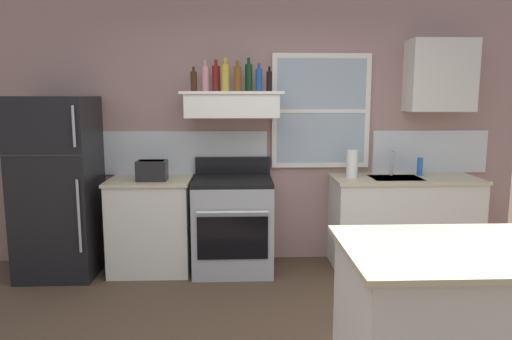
{
  "coord_description": "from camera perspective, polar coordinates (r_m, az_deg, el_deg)",
  "views": [
    {
      "loc": [
        -0.2,
        -2.66,
        1.7
      ],
      "look_at": [
        -0.05,
        1.2,
        1.1
      ],
      "focal_mm": 33.42,
      "sensor_mm": 36.0,
      "label": 1
    }
  ],
  "objects": [
    {
      "name": "bottle_dark_green_wine",
      "position": [
        4.67,
        -0.87,
        11.04
      ],
      "size": [
        0.07,
        0.07,
        0.32
      ],
      "color": "#143819",
      "rests_on": "range_hood_shelf"
    },
    {
      "name": "upper_cabinet_right",
      "position": [
        5.11,
        21.18,
        10.48
      ],
      "size": [
        0.64,
        0.32,
        0.7
      ],
      "color": "silver"
    },
    {
      "name": "toaster",
      "position": [
        4.61,
        -12.35,
        -0.01
      ],
      "size": [
        0.3,
        0.2,
        0.19
      ],
      "color": "black",
      "rests_on": "counter_left_of_stove"
    },
    {
      "name": "paper_towel_roll",
      "position": [
        4.74,
        11.43,
        0.71
      ],
      "size": [
        0.11,
        0.11,
        0.27
      ],
      "primitive_type": "cylinder",
      "color": "white",
      "rests_on": "counter_right_with_sink"
    },
    {
      "name": "refrigerator",
      "position": [
        4.88,
        -22.58,
        -1.88
      ],
      "size": [
        0.7,
        0.72,
        1.7
      ],
      "color": "black",
      "rests_on": "ground_plane"
    },
    {
      "name": "range_hood_shelf",
      "position": [
        4.62,
        -2.88,
        7.87
      ],
      "size": [
        0.96,
        0.52,
        0.24
      ],
      "color": "white"
    },
    {
      "name": "bottle_amber_wine",
      "position": [
        4.56,
        -2.22,
        10.9
      ],
      "size": [
        0.07,
        0.07,
        0.29
      ],
      "color": "brown",
      "rests_on": "range_hood_shelf"
    },
    {
      "name": "counter_right_with_sink",
      "position": [
        5.0,
        17.19,
        -5.95
      ],
      "size": [
        1.43,
        0.63,
        0.91
      ],
      "color": "silver",
      "rests_on": "ground_plane"
    },
    {
      "name": "bottle_red_label_wine",
      "position": [
        4.68,
        -4.8,
        10.9
      ],
      "size": [
        0.07,
        0.07,
        0.3
      ],
      "color": "maroon",
      "rests_on": "range_hood_shelf"
    },
    {
      "name": "stove_range",
      "position": [
        4.69,
        -2.78,
        -6.46
      ],
      "size": [
        0.76,
        0.69,
        1.09
      ],
      "color": "#9EA0A5",
      "rests_on": "ground_plane"
    },
    {
      "name": "bottle_rose_pink",
      "position": [
        4.65,
        -6.08,
        10.86
      ],
      "size": [
        0.07,
        0.07,
        0.29
      ],
      "color": "#C67F84",
      "rests_on": "range_hood_shelf"
    },
    {
      "name": "back_wall",
      "position": [
        4.9,
        0.48,
        4.77
      ],
      "size": [
        5.4,
        0.11,
        2.7
      ],
      "color": "gray",
      "rests_on": "ground_plane"
    },
    {
      "name": "kitchen_island",
      "position": [
        2.97,
        24.14,
        -16.73
      ],
      "size": [
        1.4,
        0.9,
        0.91
      ],
      "color": "silver",
      "rests_on": "ground_plane"
    },
    {
      "name": "dish_soap_bottle",
      "position": [
        5.05,
        19.02,
        0.38
      ],
      "size": [
        0.06,
        0.06,
        0.18
      ],
      "primitive_type": "cylinder",
      "color": "blue",
      "rests_on": "counter_right_with_sink"
    },
    {
      "name": "bottle_blue_liqueur",
      "position": [
        4.64,
        0.36,
        10.76
      ],
      "size": [
        0.07,
        0.07,
        0.26
      ],
      "color": "#1E478C",
      "rests_on": "range_hood_shelf"
    },
    {
      "name": "bottle_balsamic_dark",
      "position": [
        4.64,
        1.6,
        10.6
      ],
      "size": [
        0.06,
        0.06,
        0.24
      ],
      "color": "black",
      "rests_on": "range_hood_shelf"
    },
    {
      "name": "bottle_champagne_gold_foil",
      "position": [
        4.59,
        -3.68,
        11.03
      ],
      "size": [
        0.08,
        0.08,
        0.31
      ],
      "color": "#B29333",
      "rests_on": "range_hood_shelf"
    },
    {
      "name": "counter_left_of_stove",
      "position": [
        4.8,
        -12.43,
        -6.4
      ],
      "size": [
        0.79,
        0.63,
        0.91
      ],
      "color": "silver",
      "rests_on": "ground_plane"
    },
    {
      "name": "bottle_brown_stout",
      "position": [
        4.64,
        -7.46,
        10.52
      ],
      "size": [
        0.06,
        0.06,
        0.23
      ],
      "color": "#381E0F",
      "rests_on": "range_hood_shelf"
    },
    {
      "name": "sink_faucet",
      "position": [
        4.95,
        16.06,
        1.33
      ],
      "size": [
        0.03,
        0.17,
        0.28
      ],
      "color": "silver",
      "rests_on": "counter_right_with_sink"
    }
  ]
}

